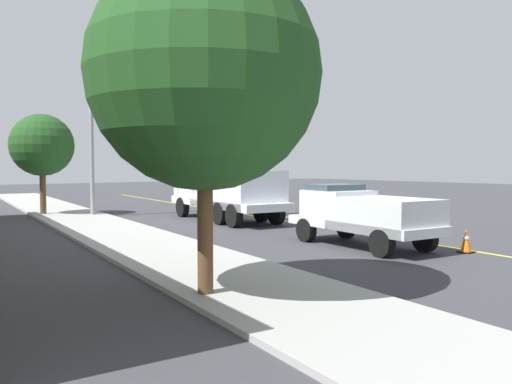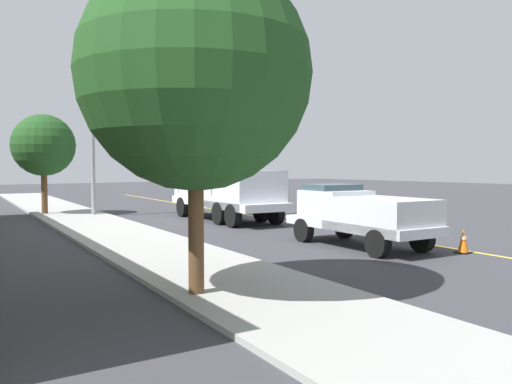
{
  "view_description": "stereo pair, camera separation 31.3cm",
  "coord_description": "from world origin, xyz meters",
  "views": [
    {
      "loc": [
        -21.07,
        16.5,
        2.72
      ],
      "look_at": [
        -0.57,
        0.94,
        1.4
      ],
      "focal_mm": 35.75,
      "sensor_mm": 36.0,
      "label": 1
    },
    {
      "loc": [
        -21.25,
        16.25,
        2.72
      ],
      "look_at": [
        -0.57,
        0.94,
        1.4
      ],
      "focal_mm": 35.75,
      "sensor_mm": 36.0,
      "label": 2
    }
  ],
  "objects": [
    {
      "name": "street_tree_right",
      "position": [
        7.92,
        9.03,
        3.83
      ],
      "size": [
        3.36,
        3.36,
        5.53
      ],
      "color": "brown",
      "rests_on": "ground"
    },
    {
      "name": "utility_bucket_truck",
      "position": [
        0.15,
        2.36,
        1.6
      ],
      "size": [
        8.41,
        3.29,
        6.72
      ],
      "color": "white",
      "rests_on": "ground"
    },
    {
      "name": "sidewalk_far_side",
      "position": [
        0.84,
        8.55,
        0.06
      ],
      "size": [
        60.06,
        9.46,
        0.12
      ],
      "primitive_type": "cube",
      "rotation": [
        0.0,
        0.0,
        -0.1
      ],
      "color": "#9E9E99",
      "rests_on": "ground"
    },
    {
      "name": "street_tree_left",
      "position": [
        -12.23,
        11.09,
        4.55
      ],
      "size": [
        4.7,
        4.7,
        6.91
      ],
      "color": "brown",
      "rests_on": "ground"
    },
    {
      "name": "traffic_signal_mast",
      "position": [
        3.5,
        7.27,
        6.06
      ],
      "size": [
        7.51,
        1.02,
        8.49
      ],
      "color": "gray",
      "rests_on": "ground"
    },
    {
      "name": "service_pickup_truck",
      "position": [
        -9.66,
        3.33,
        1.12
      ],
      "size": [
        5.78,
        2.64,
        2.06
      ],
      "color": "silver",
      "rests_on": "ground"
    },
    {
      "name": "traffic_cone_leading",
      "position": [
        -12.44,
        1.7,
        0.38
      ],
      "size": [
        0.4,
        0.4,
        0.77
      ],
      "color": "black",
      "rests_on": "ground"
    },
    {
      "name": "traffic_cone_mid_front",
      "position": [
        3.71,
        0.1,
        0.39
      ],
      "size": [
        0.4,
        0.4,
        0.8
      ],
      "color": "black",
      "rests_on": "ground"
    },
    {
      "name": "passing_minivan",
      "position": [
        7.99,
        -2.89,
        0.97
      ],
      "size": [
        4.96,
        2.36,
        1.69
      ],
      "color": "black",
      "rests_on": "ground"
    },
    {
      "name": "ground",
      "position": [
        0.0,
        0.0,
        0.0
      ],
      "size": [
        120.0,
        120.0,
        0.0
      ],
      "primitive_type": "plane",
      "color": "#38383D"
    },
    {
      "name": "lane_centre_stripe",
      "position": [
        0.0,
        0.0,
        0.0
      ],
      "size": [
        49.78,
        5.05,
        0.01
      ],
      "primitive_type": "cube",
      "rotation": [
        0.0,
        0.0,
        -0.1
      ],
      "color": "yellow",
      "rests_on": "ground"
    }
  ]
}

